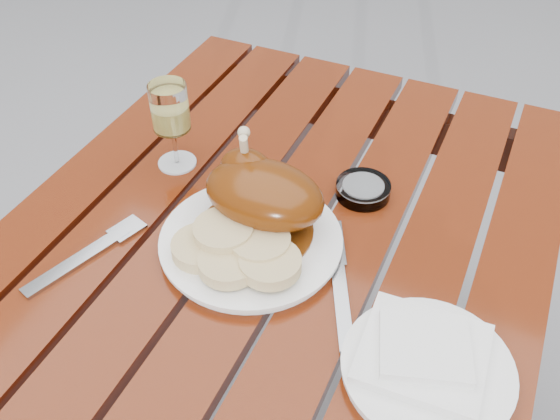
% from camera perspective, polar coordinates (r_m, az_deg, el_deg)
% --- Properties ---
extents(table, '(0.80, 1.20, 0.75)m').
position_cam_1_polar(table, '(1.21, -1.94, -17.21)').
color(table, maroon).
rests_on(table, ground).
extents(dinner_plate, '(0.30, 0.30, 0.02)m').
position_cam_1_polar(dinner_plate, '(0.92, -2.66, -2.92)').
color(dinner_plate, white).
rests_on(dinner_plate, table).
extents(roast_duck, '(0.18, 0.18, 0.13)m').
position_cam_1_polar(roast_duck, '(0.91, -1.73, 1.63)').
color(roast_duck, '#552609').
rests_on(roast_duck, dinner_plate).
extents(bread_dumplings, '(0.19, 0.13, 0.04)m').
position_cam_1_polar(bread_dumplings, '(0.88, -3.99, -3.61)').
color(bread_dumplings, tan).
rests_on(bread_dumplings, dinner_plate).
extents(wine_glass, '(0.08, 0.08, 0.15)m').
position_cam_1_polar(wine_glass, '(1.05, -9.82, 7.55)').
color(wine_glass, '#E8D969').
rests_on(wine_glass, table).
extents(side_plate, '(0.21, 0.21, 0.02)m').
position_cam_1_polar(side_plate, '(0.80, 13.31, -14.00)').
color(side_plate, white).
rests_on(side_plate, table).
extents(napkin, '(0.16, 0.15, 0.01)m').
position_cam_1_polar(napkin, '(0.80, 12.96, -12.63)').
color(napkin, white).
rests_on(napkin, side_plate).
extents(ashtray, '(0.11, 0.11, 0.02)m').
position_cam_1_polar(ashtray, '(1.02, 7.60, 1.88)').
color(ashtray, '#B2B7BC').
rests_on(ashtray, table).
extents(fork, '(0.08, 0.18, 0.01)m').
position_cam_1_polar(fork, '(0.95, -17.77, -4.26)').
color(fork, gray).
rests_on(fork, table).
extents(knife, '(0.10, 0.19, 0.01)m').
position_cam_1_polar(knife, '(0.87, 5.52, -7.33)').
color(knife, gray).
rests_on(knife, table).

